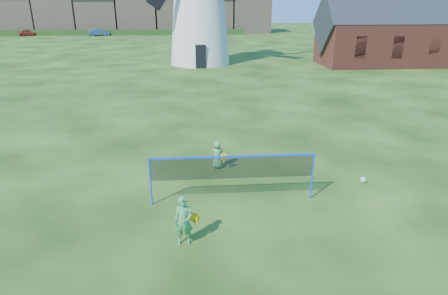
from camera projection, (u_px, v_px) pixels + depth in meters
ground at (219, 197)px, 12.33m from camera, size 220.00×220.00×0.00m
chapel at (384, 34)px, 37.38m from camera, size 12.61×6.12×10.67m
badminton_net at (233, 168)px, 11.63m from camera, size 5.05×0.05×1.55m
player_girl at (184, 221)px, 9.69m from camera, size 0.67×0.36×1.34m
player_boy at (218, 155)px, 14.30m from camera, size 0.63×0.41×1.06m
play_ball at (363, 180)px, 13.23m from camera, size 0.22×0.22×0.22m
terraced_houses at (101, 13)px, 76.67m from camera, size 67.20×8.40×8.25m
hedge at (80, 33)px, 72.07m from camera, size 62.00×0.80×1.00m
car_left at (29, 33)px, 71.22m from camera, size 3.57×2.20×1.14m
car_right at (99, 32)px, 71.56m from camera, size 4.09×2.35×1.27m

